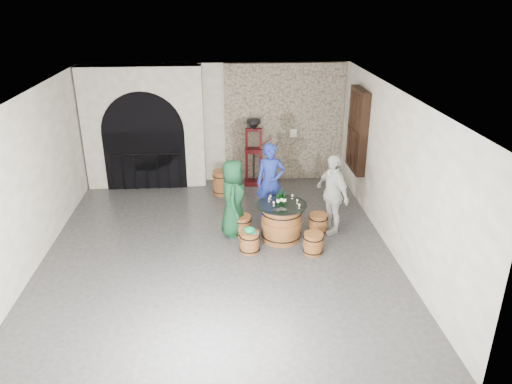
{
  "coord_description": "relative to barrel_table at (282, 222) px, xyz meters",
  "views": [
    {
      "loc": [
        0.13,
        -8.72,
        4.98
      ],
      "look_at": [
        0.8,
        0.54,
        1.05
      ],
      "focal_mm": 34.0,
      "sensor_mm": 36.0,
      "label": 1
    }
  ],
  "objects": [
    {
      "name": "shuttered_window",
      "position": [
        2.05,
        1.99,
        1.4
      ],
      "size": [
        0.23,
        1.1,
        2.0
      ],
      "color": "black",
      "rests_on": "wall_right"
    },
    {
      "name": "green_cap",
      "position": [
        -0.7,
        -0.5,
        0.1
      ],
      "size": [
        0.26,
        0.22,
        0.12
      ],
      "color": "#0B804D",
      "rests_on": "barrel_stool_near_left"
    },
    {
      "name": "barrel_stool_far",
      "position": [
        -0.1,
        0.86,
        -0.18
      ],
      "size": [
        0.42,
        0.42,
        0.45
      ],
      "color": "brown",
      "rests_on": "ground"
    },
    {
      "name": "side_barrel",
      "position": [
        -1.25,
        2.55,
        -0.08
      ],
      "size": [
        0.48,
        0.48,
        0.64
      ],
      "rotation": [
        0.0,
        0.0,
        0.15
      ],
      "color": "brown",
      "rests_on": "ground"
    },
    {
      "name": "tasting_glass_d",
      "position": [
        0.26,
        0.28,
        0.46
      ],
      "size": [
        0.05,
        0.05,
        0.1
      ],
      "primitive_type": null,
      "color": "orange",
      "rests_on": "barrel_table"
    },
    {
      "name": "ground",
      "position": [
        -1.33,
        -0.41,
        -0.4
      ],
      "size": [
        8.0,
        8.0,
        0.0
      ],
      "primitive_type": "plane",
      "color": "#313134",
      "rests_on": "ground"
    },
    {
      "name": "wine_bottle_right",
      "position": [
        -0.02,
        0.05,
        0.54
      ],
      "size": [
        0.08,
        0.08,
        0.32
      ],
      "color": "black",
      "rests_on": "barrel_table"
    },
    {
      "name": "arched_opening",
      "position": [
        -3.23,
        3.33,
        1.18
      ],
      "size": [
        3.1,
        0.6,
        3.19
      ],
      "color": "silver",
      "rests_on": "ground"
    },
    {
      "name": "wine_bottle_center",
      "position": [
        0.05,
        0.01,
        0.54
      ],
      "size": [
        0.08,
        0.08,
        0.32
      ],
      "color": "black",
      "rests_on": "barrel_table"
    },
    {
      "name": "person_green",
      "position": [
        -1.01,
        0.31,
        0.45
      ],
      "size": [
        0.6,
        0.87,
        1.7
      ],
      "primitive_type": "imported",
      "rotation": [
        0.0,
        0.0,
        1.5
      ],
      "color": "#113D22",
      "rests_on": "ground"
    },
    {
      "name": "tasting_glass_a",
      "position": [
        -0.18,
        -0.06,
        0.46
      ],
      "size": [
        0.05,
        0.05,
        0.1
      ],
      "primitive_type": null,
      "color": "orange",
      "rests_on": "barrel_table"
    },
    {
      "name": "wall_front",
      "position": [
        -1.33,
        -4.41,
        1.2
      ],
      "size": [
        8.0,
        0.0,
        8.0
      ],
      "primitive_type": "plane",
      "rotation": [
        -1.57,
        0.0,
        0.0
      ],
      "color": "silver",
      "rests_on": "ground"
    },
    {
      "name": "barrel_stool_near_left",
      "position": [
        -0.71,
        -0.5,
        -0.18
      ],
      "size": [
        0.42,
        0.42,
        0.45
      ],
      "color": "brown",
      "rests_on": "ground"
    },
    {
      "name": "ceiling",
      "position": [
        -1.33,
        -0.41,
        2.8
      ],
      "size": [
        8.0,
        8.0,
        0.0
      ],
      "primitive_type": "plane",
      "rotation": [
        3.14,
        0.0,
        0.0
      ],
      "color": "beige",
      "rests_on": "wall_back"
    },
    {
      "name": "tasting_glass_f",
      "position": [
        -0.25,
        0.17,
        0.46
      ],
      "size": [
        0.05,
        0.05,
        0.1
      ],
      "primitive_type": null,
      "color": "orange",
      "rests_on": "barrel_table"
    },
    {
      "name": "barrel_stool_right",
      "position": [
        0.84,
        0.22,
        -0.18
      ],
      "size": [
        0.42,
        0.42,
        0.45
      ],
      "color": "brown",
      "rests_on": "ground"
    },
    {
      "name": "wall_back",
      "position": [
        -1.33,
        3.59,
        1.2
      ],
      "size": [
        8.0,
        0.0,
        8.0
      ],
      "primitive_type": "plane",
      "rotation": [
        1.57,
        0.0,
        0.0
      ],
      "color": "silver",
      "rests_on": "ground"
    },
    {
      "name": "tasting_glass_b",
      "position": [
        0.32,
        0.02,
        0.46
      ],
      "size": [
        0.05,
        0.05,
        0.1
      ],
      "primitive_type": null,
      "color": "orange",
      "rests_on": "barrel_table"
    },
    {
      "name": "person_blue",
      "position": [
        -0.13,
        1.08,
        0.49
      ],
      "size": [
        0.66,
        0.44,
        1.79
      ],
      "primitive_type": "imported",
      "rotation": [
        0.0,
        0.0,
        -0.02
      ],
      "color": "navy",
      "rests_on": "ground"
    },
    {
      "name": "tasting_glass_e",
      "position": [
        0.33,
        -0.21,
        0.46
      ],
      "size": [
        0.05,
        0.05,
        0.1
      ],
      "primitive_type": null,
      "color": "orange",
      "rests_on": "barrel_table"
    },
    {
      "name": "wine_bottle_left",
      "position": [
        -0.08,
        -0.01,
        0.54
      ],
      "size": [
        0.08,
        0.08,
        0.32
      ],
      "color": "black",
      "rests_on": "barrel_table"
    },
    {
      "name": "wall_left",
      "position": [
        -4.83,
        -0.41,
        1.2
      ],
      "size": [
        0.0,
        8.0,
        8.0
      ],
      "primitive_type": "plane",
      "rotation": [
        1.57,
        0.0,
        1.57
      ],
      "color": "silver",
      "rests_on": "ground"
    },
    {
      "name": "control_box",
      "position": [
        0.72,
        3.45,
        0.95
      ],
      "size": [
        0.18,
        0.1,
        0.22
      ],
      "primitive_type": "cube",
      "color": "silver",
      "rests_on": "wall_back"
    },
    {
      "name": "barrel_stool_near_right",
      "position": [
        0.57,
        -0.65,
        -0.18
      ],
      "size": [
        0.42,
        0.42,
        0.45
      ],
      "color": "brown",
      "rests_on": "ground"
    },
    {
      "name": "barrel_stool_left",
      "position": [
        -0.83,
        0.26,
        -0.18
      ],
      "size": [
        0.42,
        0.42,
        0.45
      ],
      "color": "brown",
      "rests_on": "ground"
    },
    {
      "name": "corking_press",
      "position": [
        -0.37,
        3.18,
        0.65
      ],
      "size": [
        0.75,
        0.45,
        1.8
      ],
      "rotation": [
        0.0,
        0.0,
        -0.1
      ],
      "color": "#450B10",
      "rests_on": "ground"
    },
    {
      "name": "tasting_glass_c",
      "position": [
        -0.22,
        0.27,
        0.46
      ],
      "size": [
        0.05,
        0.05,
        0.1
      ],
      "primitive_type": null,
      "color": "orange",
      "rests_on": "barrel_table"
    },
    {
      "name": "person_white",
      "position": [
        1.12,
        0.3,
        0.48
      ],
      "size": [
        0.81,
        1.12,
        1.77
      ],
      "primitive_type": "imported",
      "rotation": [
        0.0,
        0.0,
        -1.16
      ],
      "color": "silver",
      "rests_on": "ground"
    },
    {
      "name": "wall_right",
      "position": [
        2.17,
        -0.41,
        1.2
      ],
      "size": [
        0.0,
        8.0,
        8.0
      ],
      "primitive_type": "plane",
      "rotation": [
        1.57,
        0.0,
        -1.57
      ],
      "color": "silver",
      "rests_on": "ground"
    },
    {
      "name": "stone_facing_panel",
      "position": [
        0.47,
        3.53,
        1.2
      ],
      "size": [
        3.2,
        0.12,
        3.18
      ],
      "primitive_type": "cube",
      "color": "#A39782",
      "rests_on": "ground"
    },
    {
      "name": "barrel_table",
      "position": [
        0.0,
        0.0,
        0.0
      ],
      "size": [
        1.05,
        1.05,
        0.81
      ],
      "color": "brown",
      "rests_on": "ground"
    }
  ]
}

